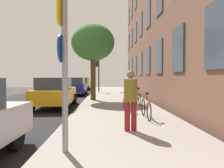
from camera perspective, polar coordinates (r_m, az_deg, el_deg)
name	(u,v)px	position (r m, az deg, el deg)	size (l,w,h in m)	color
ground_plane	(66,100)	(15.96, -12.04, -4.21)	(41.80, 41.80, 0.00)	#332D28
road_asphalt	(36,100)	(16.46, -19.27, -4.07)	(7.00, 38.00, 0.01)	black
sidewalk	(114,99)	(15.72, 0.65, -4.04)	(4.20, 38.00, 0.12)	gray
building_facade	(152,0)	(16.39, 10.49, 20.94)	(0.56, 27.00, 14.04)	brown
sign_post	(64,60)	(4.53, -12.59, 6.16)	(0.16, 0.60, 3.19)	gray
traffic_light	(98,69)	(22.60, -3.75, 3.93)	(0.43, 0.24, 3.48)	black
tree_near	(93,43)	(14.97, -5.01, 10.67)	(2.91, 2.91, 5.12)	#4C3823
bicycle_0	(146,108)	(8.21, 8.91, -6.27)	(0.42, 1.77, 0.97)	black
bicycle_1	(126,103)	(9.81, 3.78, -5.11)	(0.42, 1.60, 0.91)	black
bicycle_2	(138,98)	(12.26, 6.86, -3.64)	(0.42, 1.75, 0.96)	black
bicycle_3	(129,95)	(14.23, 4.53, -2.93)	(0.42, 1.61, 0.94)	black
bicycle_4	(133,93)	(16.88, 5.42, -2.24)	(0.42, 1.56, 0.91)	black
pedestrian_0	(131,96)	(6.17, 4.90, -3.28)	(0.53, 0.53, 1.72)	maroon
car_1	(55,92)	(12.23, -14.68, -2.07)	(2.02, 4.41, 1.62)	orange
car_2	(76,86)	(20.42, -9.36, -0.53)	(1.80, 4.16, 1.62)	navy
car_3	(83,84)	(28.73, -7.72, 0.13)	(1.86, 4.41, 1.62)	orange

